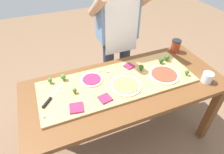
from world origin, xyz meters
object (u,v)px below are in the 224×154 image
object	(u,v)px
chefs_knife	(51,98)
cheese_crumble_e	(110,77)
pizza_slice_far_left	(129,66)
cheese_crumble_a	(99,71)
cheese_crumble_b	(43,117)
sauce_jar	(176,46)
broccoli_floret_back_left	(75,91)
broccoli_floret_front_left	(63,77)
pizza_slice_near_right	(76,108)
cheese_crumble_d	(125,73)
broccoli_floret_center_right	(187,72)
broccoli_floret_back_right	(167,58)
pizza_slice_near_left	(105,98)
broccoli_floret_front_mid	(50,80)
pizza_whole_tomato_red	(164,74)
broccoli_floret_center_left	(161,61)
pizza_whole_beet_magenta	(92,80)
pizza_whole_pesto_green	(126,85)
flour_cup	(207,78)
cook_center	(118,29)
broccoli_floret_back_mid	(141,67)

from	to	relation	value
chefs_knife	cheese_crumble_e	distance (m)	0.52
pizza_slice_far_left	cheese_crumble_a	distance (m)	0.29
cheese_crumble_b	sauce_jar	xyz separation A→B (m)	(1.40, 0.40, 0.04)
broccoli_floret_back_left	broccoli_floret_front_left	xyz separation A→B (m)	(-0.05, 0.19, 0.01)
pizza_slice_near_right	cheese_crumble_d	world-z (taller)	cheese_crumble_d
broccoli_floret_center_right	cheese_crumble_e	distance (m)	0.68
broccoli_floret_center_right	broccoli_floret_back_right	bearing A→B (deg)	97.54
pizza_slice_near_left	sauce_jar	xyz separation A→B (m)	(0.94, 0.39, 0.04)
cheese_crumble_b	sauce_jar	bearing A→B (deg)	15.96
broccoli_floret_front_mid	broccoli_floret_back_right	world-z (taller)	broccoli_floret_back_right
chefs_knife	cheese_crumble_b	world-z (taller)	chefs_knife
broccoli_floret_back_left	pizza_whole_tomato_red	bearing A→B (deg)	-5.28
broccoli_floret_center_left	broccoli_floret_front_left	bearing A→B (deg)	173.49
broccoli_floret_center_right	broccoli_floret_back_right	size ratio (longest dim) A/B	0.84
pizza_whole_beet_magenta	cheese_crumble_b	size ratio (longest dim) A/B	12.73
pizza_whole_pesto_green	pizza_whole_beet_magenta	distance (m)	0.30
cheese_crumble_a	flour_cup	distance (m)	0.94
pizza_slice_far_left	broccoli_floret_back_right	xyz separation A→B (m)	(0.38, -0.05, 0.03)
pizza_whole_pesto_green	broccoli_floret_back_right	size ratio (longest dim) A/B	4.04
cheese_crumble_a	cheese_crumble_d	distance (m)	0.24
broccoli_floret_center_left	cheese_crumble_a	world-z (taller)	broccoli_floret_center_left
flour_cup	sauce_jar	size ratio (longest dim) A/B	0.67
pizza_whole_tomato_red	broccoli_floret_back_left	world-z (taller)	broccoli_floret_back_left
pizza_slice_far_left	flour_cup	bearing A→B (deg)	-38.28
cheese_crumble_e	flour_cup	size ratio (longest dim) A/B	0.14
broccoli_floret_front_left	pizza_whole_pesto_green	bearing A→B (deg)	-30.09
pizza_slice_far_left	cheese_crumble_e	bearing A→B (deg)	-160.36
broccoli_floret_back_right	cook_center	bearing A→B (deg)	129.42
pizza_whole_beet_magenta	broccoli_floret_back_right	world-z (taller)	broccoli_floret_back_right
pizza_whole_beet_magenta	pizza_slice_near_left	world-z (taller)	pizza_whole_beet_magenta
broccoli_floret_back_mid	broccoli_floret_back_right	bearing A→B (deg)	7.90
pizza_whole_tomato_red	broccoli_floret_back_left	bearing A→B (deg)	174.72
broccoli_floret_back_right	flour_cup	bearing A→B (deg)	-67.25
cook_center	cheese_crumble_b	bearing A→B (deg)	-141.53
pizza_slice_near_right	pizza_slice_near_left	bearing A→B (deg)	2.36
broccoli_floret_center_right	chefs_knife	bearing A→B (deg)	172.32
cheese_crumble_d	sauce_jar	distance (m)	0.68
pizza_whole_tomato_red	pizza_whole_pesto_green	world-z (taller)	same
flour_cup	pizza_slice_near_right	bearing A→B (deg)	174.59
broccoli_floret_center_left	cheese_crumble_d	xyz separation A→B (m)	(-0.38, -0.02, -0.03)
broccoli_floret_back_mid	cheese_crumble_a	distance (m)	0.39
broccoli_floret_back_left	cheese_crumble_d	bearing A→B (deg)	8.70
broccoli_floret_front_left	sauce_jar	size ratio (longest dim) A/B	0.45
pizza_whole_tomato_red	broccoli_floret_back_right	world-z (taller)	broccoli_floret_back_right
broccoli_floret_front_mid	cheese_crumble_e	distance (m)	0.50
broccoli_floret_back_left	flour_cup	distance (m)	1.12
broccoli_floret_center_right	pizza_slice_near_right	bearing A→B (deg)	-179.32
broccoli_floret_back_left	sauce_jar	bearing A→B (deg)	12.18
pizza_whole_pesto_green	broccoli_floret_center_left	xyz separation A→B (m)	(0.45, 0.16, 0.03)
chefs_knife	flour_cup	distance (m)	1.31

